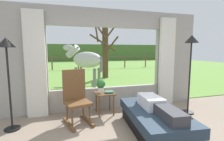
{
  "coord_description": "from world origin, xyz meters",
  "views": [
    {
      "loc": [
        -1.06,
        -1.87,
        1.52
      ],
      "look_at": [
        0.0,
        1.8,
        1.05
      ],
      "focal_mm": 26.35,
      "sensor_mm": 36.0,
      "label": 1
    }
  ],
  "objects_px": {
    "side_table": "(105,97)",
    "book_stack": "(109,92)",
    "rocking_chair": "(76,97)",
    "recliner_sofa": "(154,120)",
    "potted_plant": "(101,85)",
    "reclining_person": "(156,105)",
    "floor_lamp_left": "(7,56)",
    "pasture_tree": "(105,50)",
    "floor_lamp_right": "(191,51)",
    "horse": "(85,60)"
  },
  "relations": [
    {
      "from": "side_table",
      "to": "book_stack",
      "type": "bearing_deg",
      "value": -30.61
    },
    {
      "from": "rocking_chair",
      "to": "book_stack",
      "type": "relative_size",
      "value": 5.46
    },
    {
      "from": "recliner_sofa",
      "to": "potted_plant",
      "type": "relative_size",
      "value": 5.55
    },
    {
      "from": "book_stack",
      "to": "reclining_person",
      "type": "bearing_deg",
      "value": -61.17
    },
    {
      "from": "floor_lamp_left",
      "to": "pasture_tree",
      "type": "distance_m",
      "value": 6.17
    },
    {
      "from": "reclining_person",
      "to": "recliner_sofa",
      "type": "bearing_deg",
      "value": 95.32
    },
    {
      "from": "floor_lamp_left",
      "to": "floor_lamp_right",
      "type": "relative_size",
      "value": 0.94
    },
    {
      "from": "rocking_chair",
      "to": "potted_plant",
      "type": "xyz_separation_m",
      "value": [
        0.6,
        0.33,
        0.16
      ]
    },
    {
      "from": "side_table",
      "to": "floor_lamp_left",
      "type": "distance_m",
      "value": 2.16
    },
    {
      "from": "rocking_chair",
      "to": "floor_lamp_left",
      "type": "bearing_deg",
      "value": 165.8
    },
    {
      "from": "floor_lamp_left",
      "to": "pasture_tree",
      "type": "xyz_separation_m",
      "value": [
        3.15,
        5.31,
        0.1
      ]
    },
    {
      "from": "side_table",
      "to": "pasture_tree",
      "type": "height_order",
      "value": "pasture_tree"
    },
    {
      "from": "rocking_chair",
      "to": "side_table",
      "type": "distance_m",
      "value": 0.75
    },
    {
      "from": "book_stack",
      "to": "horse",
      "type": "distance_m",
      "value": 2.69
    },
    {
      "from": "reclining_person",
      "to": "book_stack",
      "type": "relative_size",
      "value": 7.0
    },
    {
      "from": "potted_plant",
      "to": "recliner_sofa",
      "type": "bearing_deg",
      "value": -56.18
    },
    {
      "from": "side_table",
      "to": "floor_lamp_right",
      "type": "height_order",
      "value": "floor_lamp_right"
    },
    {
      "from": "reclining_person",
      "to": "potted_plant",
      "type": "height_order",
      "value": "potted_plant"
    },
    {
      "from": "rocking_chair",
      "to": "pasture_tree",
      "type": "bearing_deg",
      "value": 55.3
    },
    {
      "from": "recliner_sofa",
      "to": "rocking_chair",
      "type": "distance_m",
      "value": 1.64
    },
    {
      "from": "rocking_chair",
      "to": "floor_lamp_left",
      "type": "relative_size",
      "value": 0.64
    },
    {
      "from": "potted_plant",
      "to": "book_stack",
      "type": "bearing_deg",
      "value": -33.6
    },
    {
      "from": "potted_plant",
      "to": "side_table",
      "type": "bearing_deg",
      "value": -36.87
    },
    {
      "from": "floor_lamp_left",
      "to": "horse",
      "type": "bearing_deg",
      "value": 57.93
    },
    {
      "from": "reclining_person",
      "to": "pasture_tree",
      "type": "xyz_separation_m",
      "value": [
        0.56,
        6.17,
        0.99
      ]
    },
    {
      "from": "recliner_sofa",
      "to": "floor_lamp_right",
      "type": "bearing_deg",
      "value": 30.03
    },
    {
      "from": "floor_lamp_left",
      "to": "horse",
      "type": "relative_size",
      "value": 1.01
    },
    {
      "from": "potted_plant",
      "to": "floor_lamp_right",
      "type": "relative_size",
      "value": 0.17
    },
    {
      "from": "floor_lamp_right",
      "to": "horse",
      "type": "xyz_separation_m",
      "value": [
        -2.1,
        3.06,
        -0.36
      ]
    },
    {
      "from": "horse",
      "to": "potted_plant",
      "type": "bearing_deg",
      "value": -135.95
    },
    {
      "from": "potted_plant",
      "to": "floor_lamp_left",
      "type": "distance_m",
      "value": 1.99
    },
    {
      "from": "reclining_person",
      "to": "pasture_tree",
      "type": "bearing_deg",
      "value": 90.15
    },
    {
      "from": "side_table",
      "to": "horse",
      "type": "xyz_separation_m",
      "value": [
        -0.13,
        2.55,
        0.73
      ]
    },
    {
      "from": "side_table",
      "to": "floor_lamp_right",
      "type": "distance_m",
      "value": 2.3
    },
    {
      "from": "rocking_chair",
      "to": "side_table",
      "type": "xyz_separation_m",
      "value": [
        0.68,
        0.27,
        -0.12
      ]
    },
    {
      "from": "potted_plant",
      "to": "horse",
      "type": "relative_size",
      "value": 0.18
    },
    {
      "from": "potted_plant",
      "to": "pasture_tree",
      "type": "distance_m",
      "value": 5.21
    },
    {
      "from": "recliner_sofa",
      "to": "rocking_chair",
      "type": "relative_size",
      "value": 1.59
    },
    {
      "from": "floor_lamp_left",
      "to": "floor_lamp_right",
      "type": "xyz_separation_m",
      "value": [
        3.87,
        -0.23,
        0.1
      ]
    },
    {
      "from": "floor_lamp_right",
      "to": "recliner_sofa",
      "type": "bearing_deg",
      "value": -155.3
    },
    {
      "from": "horse",
      "to": "pasture_tree",
      "type": "relative_size",
      "value": 0.58
    },
    {
      "from": "reclining_person",
      "to": "pasture_tree",
      "type": "distance_m",
      "value": 6.27
    },
    {
      "from": "rocking_chair",
      "to": "book_stack",
      "type": "xyz_separation_m",
      "value": [
        0.78,
        0.21,
        -0.0
      ]
    },
    {
      "from": "recliner_sofa",
      "to": "book_stack",
      "type": "relative_size",
      "value": 8.65
    },
    {
      "from": "side_table",
      "to": "floor_lamp_left",
      "type": "bearing_deg",
      "value": -171.66
    },
    {
      "from": "reclining_person",
      "to": "horse",
      "type": "height_order",
      "value": "horse"
    },
    {
      "from": "floor_lamp_left",
      "to": "rocking_chair",
      "type": "bearing_deg",
      "value": 0.42
    },
    {
      "from": "reclining_person",
      "to": "rocking_chair",
      "type": "bearing_deg",
      "value": 152.94
    },
    {
      "from": "recliner_sofa",
      "to": "reclining_person",
      "type": "height_order",
      "value": "reclining_person"
    },
    {
      "from": "floor_lamp_left",
      "to": "reclining_person",
      "type": "bearing_deg",
      "value": -18.42
    }
  ]
}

